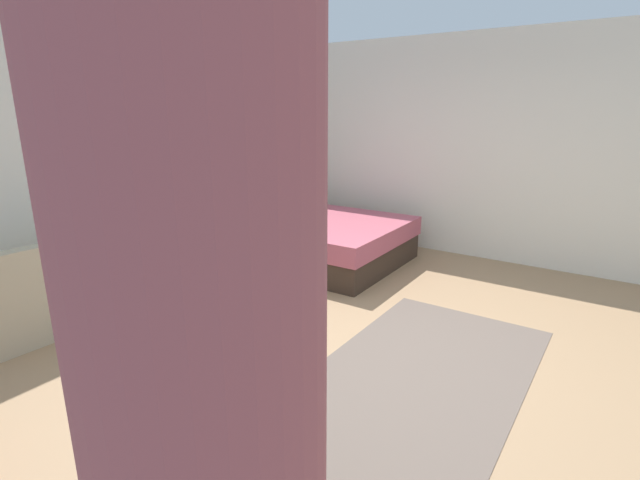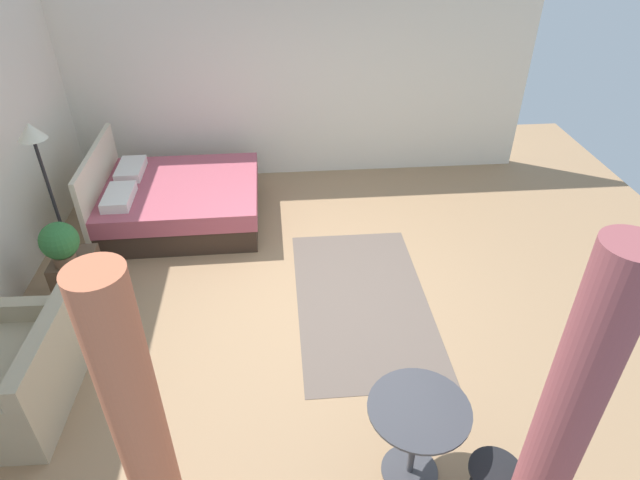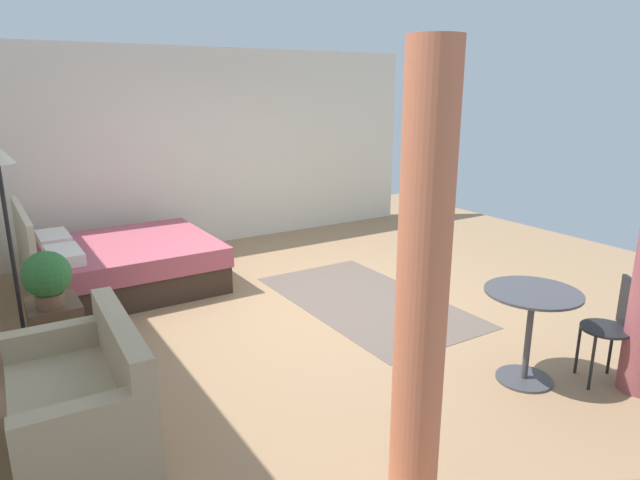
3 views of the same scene
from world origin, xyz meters
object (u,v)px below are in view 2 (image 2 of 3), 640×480
(nightstand, at_px, (78,277))
(cafe_chair_near_window, at_px, (509,470))
(balcony_table, at_px, (416,428))
(bed, at_px, (177,201))
(couch, at_px, (27,376))
(floor_lamp, at_px, (39,156))
(potted_plant, at_px, (60,242))

(nightstand, xyz_separation_m, cafe_chair_near_window, (-2.74, -3.63, 0.26))
(balcony_table, bearing_deg, bed, 30.12)
(couch, bearing_deg, bed, -16.79)
(nightstand, distance_m, floor_lamp, 1.31)
(couch, relative_size, floor_lamp, 0.74)
(balcony_table, bearing_deg, floor_lamp, 49.32)
(couch, distance_m, floor_lamp, 2.22)
(nightstand, distance_m, potted_plant, 0.53)
(couch, xyz_separation_m, potted_plant, (1.31, 0.00, 0.47))
(couch, bearing_deg, balcony_table, -107.18)
(balcony_table, bearing_deg, cafe_chair_near_window, -124.00)
(couch, bearing_deg, potted_plant, 0.18)
(floor_lamp, relative_size, balcony_table, 2.39)
(bed, bearing_deg, floor_lamp, 132.85)
(potted_plant, bearing_deg, balcony_table, -126.09)
(nightstand, xyz_separation_m, potted_plant, (-0.10, 0.02, 0.52))
(nightstand, bearing_deg, potted_plant, 166.51)
(floor_lamp, bearing_deg, bed, -47.15)
(bed, distance_m, balcony_table, 4.46)
(cafe_chair_near_window, bearing_deg, couch, 70.01)
(potted_plant, distance_m, cafe_chair_near_window, 4.52)
(potted_plant, relative_size, floor_lamp, 0.26)
(balcony_table, height_order, cafe_chair_near_window, cafe_chair_near_window)
(couch, xyz_separation_m, balcony_table, (-0.96, -3.11, 0.23))
(couch, xyz_separation_m, floor_lamp, (1.89, 0.21, 1.15))
(bed, distance_m, potted_plant, 1.87)
(bed, distance_m, couch, 3.02)
(bed, height_order, potted_plant, bed)
(couch, relative_size, potted_plant, 2.82)
(bed, bearing_deg, couch, 163.21)
(nightstand, height_order, potted_plant, potted_plant)
(floor_lamp, xyz_separation_m, balcony_table, (-2.85, -3.32, -0.92))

